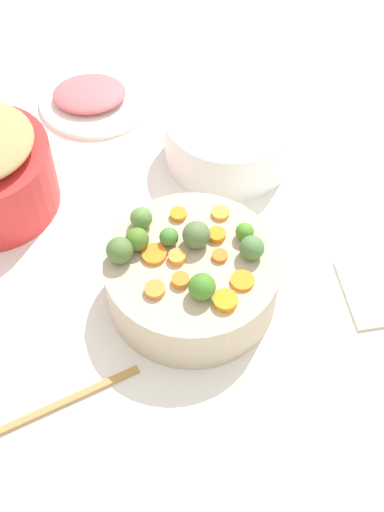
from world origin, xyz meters
The scene contains 23 objects.
tabletop centered at (0.00, 0.00, 0.01)m, with size 2.40×2.40×0.02m, color white.
serving_bowl_carrots centered at (0.03, -0.06, 0.07)m, with size 0.28×0.28×0.10m, color #C2B094.
carrot_slice_0 centered at (0.04, 0.03, 0.12)m, with size 0.04×0.04×0.01m, color orange.
carrot_slice_1 centered at (0.00, 0.03, 0.12)m, with size 0.04×0.04×0.01m, color orange.
carrot_slice_2 centered at (0.04, -0.07, 0.12)m, with size 0.03×0.03×0.01m, color orange.
carrot_slice_3 centered at (-0.02, -0.13, 0.12)m, with size 0.03×0.03×0.01m, color orange.
carrot_slice_4 centered at (0.11, -0.05, 0.12)m, with size 0.03×0.03×0.01m, color orange.
carrot_slice_5 centered at (-0.03, -0.06, 0.12)m, with size 0.03×0.03×0.01m, color orange.
carrot_slice_6 centered at (0.06, -0.10, 0.12)m, with size 0.04×0.04×0.01m, color orange.
carrot_slice_7 centered at (-0.07, -0.09, 0.12)m, with size 0.03×0.03×0.01m, color orange.
carrot_slice_8 centered at (-0.01, -0.03, 0.12)m, with size 0.02×0.02×0.01m, color orange.
carrot_slice_9 centered at (0.07, -0.04, 0.12)m, with size 0.03×0.03×0.01m, color orange.
brussels_sprout_0 centered at (-0.06, -0.03, 0.13)m, with size 0.03×0.03×0.03m, color #4E8829.
brussels_sprout_1 centered at (0.03, -0.10, 0.13)m, with size 0.03×0.03×0.03m, color #467E33.
brussels_sprout_2 centered at (-0.05, 0.00, 0.14)m, with size 0.04×0.04×0.04m, color #4D7840.
brussels_sprout_3 centered at (0.10, -0.13, 0.14)m, with size 0.04×0.04×0.04m, color #517037.
brussels_sprout_4 centered at (0.06, 0.00, 0.14)m, with size 0.04×0.04×0.04m, color #447E26.
brussels_sprout_5 centered at (0.07, -0.13, 0.14)m, with size 0.04×0.04×0.04m, color #4C7825.
brussels_sprout_6 centered at (0.00, -0.07, 0.14)m, with size 0.04×0.04×0.04m, color #566F40.
brussels_sprout_7 centered at (0.04, -0.16, 0.14)m, with size 0.04×0.04×0.04m, color #5A823B.
casserole_dish centered at (-0.24, -0.24, 0.07)m, with size 0.24×0.24×0.10m, color white.
ham_plate centered at (-0.15, -0.53, 0.03)m, with size 0.23×0.23×0.01m, color white.
ham_slice_main centered at (-0.14, -0.54, 0.05)m, with size 0.15×0.12×0.03m, color #C06169.
Camera 1 is at (0.45, 0.39, 0.97)m, focal length 48.38 mm.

